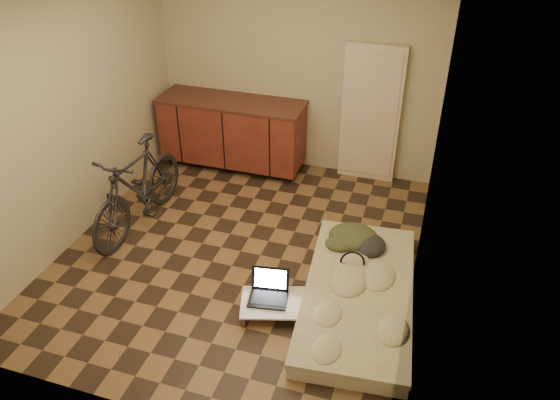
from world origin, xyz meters
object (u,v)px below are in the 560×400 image
(bicycle, at_px, (137,183))
(lap_desk, at_px, (277,303))
(futon, at_px, (358,295))
(laptop, at_px, (269,292))

(bicycle, height_order, lap_desk, bicycle)
(bicycle, relative_size, futon, 0.80)
(bicycle, relative_size, lap_desk, 2.23)
(bicycle, distance_m, futon, 2.59)
(laptop, bearing_deg, bicycle, 146.33)
(lap_desk, distance_m, laptop, 0.13)
(futon, relative_size, lap_desk, 2.79)
(bicycle, height_order, futon, bicycle)
(futon, bearing_deg, lap_desk, -159.02)
(bicycle, xyz_separation_m, laptop, (1.73, -0.78, -0.38))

